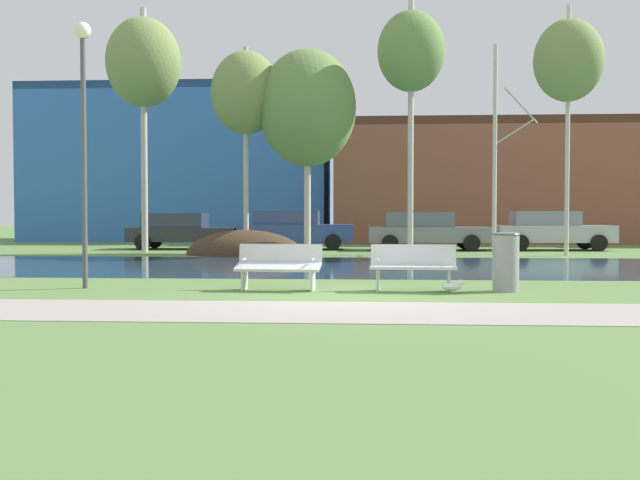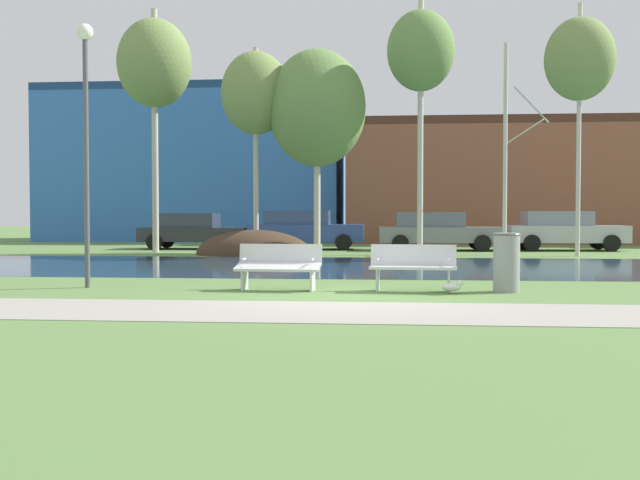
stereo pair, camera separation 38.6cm
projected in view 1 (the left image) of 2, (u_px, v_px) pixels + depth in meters
The scene contains 21 objects.
ground_plane at pixel (354, 261), 23.07m from camera, with size 120.00×120.00×0.00m, color #5B7F42.
paved_path_strip at pixel (339, 312), 11.23m from camera, with size 60.00×2.47×0.01m, color #9E998E.
river_band at pixel (353, 266), 20.95m from camera, with size 80.00×8.34×0.01m, color #284256.
soil_mound at pixel (245, 255), 26.65m from camera, with size 4.13×2.59×1.77m, color #423021.
bench_left at pixel (279, 265), 14.39m from camera, with size 1.63×0.65×0.87m.
bench_right at pixel (413, 266), 14.23m from camera, with size 1.63×0.65×0.87m.
trash_bin at pixel (506, 261), 14.17m from camera, with size 0.51×0.51×1.10m.
seagull at pixel (453, 286), 13.84m from camera, with size 0.42×0.15×0.25m.
streetlamp at pixel (83, 110), 14.69m from camera, with size 0.32×0.32×5.13m.
birch_far_left at pixel (143, 63), 28.10m from camera, with size 2.74×2.74×9.02m.
birch_left at pixel (246, 93), 27.71m from camera, with size 2.52×2.52×7.50m.
birch_center_left at pixel (307, 108), 27.63m from camera, with size 3.54×3.54×7.41m.
birch_center at pixel (411, 53), 26.83m from camera, with size 2.37×2.37×9.20m.
birch_center_right at pixel (496, 148), 26.81m from camera, with size 1.54×2.74×7.40m.
birch_right at pixel (568, 61), 25.91m from camera, with size 2.33×2.33×8.55m.
parked_van_nearest_dark at pixel (181, 230), 31.11m from camera, with size 4.42×2.13×1.46m.
parked_sedan_second_blue at pixel (293, 229), 30.93m from camera, with size 4.66×2.08×1.57m.
parked_hatch_third_grey at pixel (426, 230), 30.09m from camera, with size 4.75×2.12×1.51m.
parked_wagon_fourth_silver at pixel (551, 230), 30.21m from camera, with size 4.55×2.07×1.55m.
building_blue_store at pixel (184, 166), 41.54m from camera, with size 15.71×7.18×8.12m.
building_brick_low at pixel (511, 183), 39.22m from camera, with size 17.92×7.86×6.03m.
Camera 1 is at (0.44, -13.05, 1.45)m, focal length 42.82 mm.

